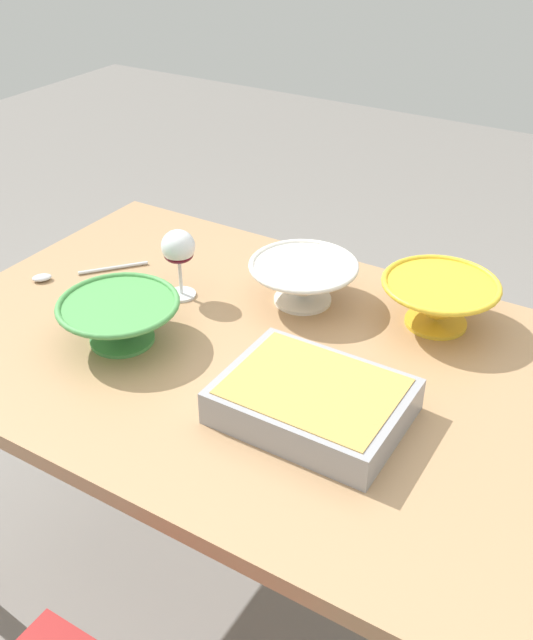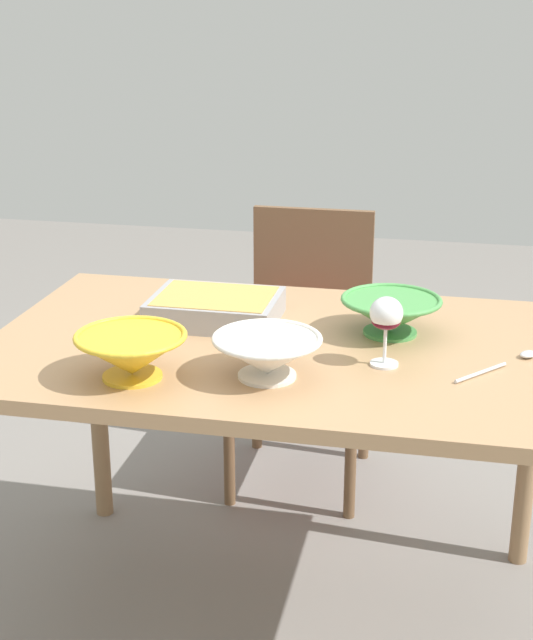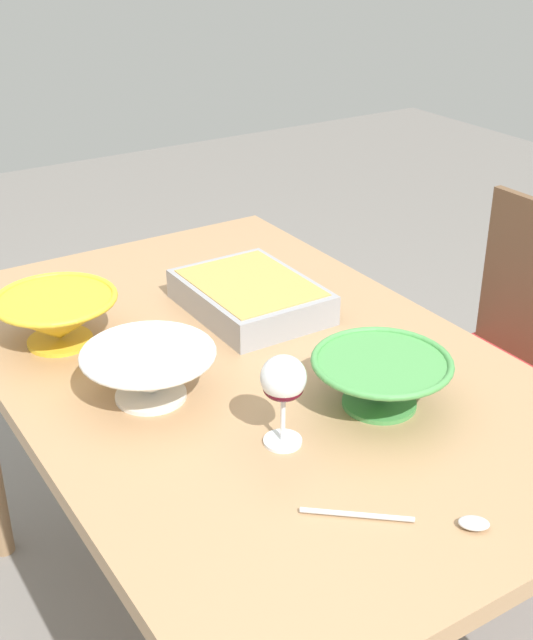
# 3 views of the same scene
# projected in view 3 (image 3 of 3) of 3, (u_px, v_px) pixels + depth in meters

# --- Properties ---
(dining_table) EXTENTS (1.37, 0.88, 0.76)m
(dining_table) POSITION_uv_depth(u_px,v_px,m) (249.00, 396.00, 1.63)
(dining_table) COLOR tan
(dining_table) RESTS_ON ground_plane
(chair) EXTENTS (0.42, 0.44, 0.88)m
(chair) POSITION_uv_depth(u_px,v_px,m) (502.00, 363.00, 2.16)
(chair) COLOR #B22D2D
(chair) RESTS_ON ground_plane
(wine_glass) EXTENTS (0.07, 0.07, 0.16)m
(wine_glass) POSITION_uv_depth(u_px,v_px,m) (283.00, 383.00, 1.31)
(wine_glass) COLOR white
(wine_glass) RESTS_ON dining_table
(casserole_dish) EXTENTS (0.31, 0.24, 0.07)m
(casserole_dish) POSITION_uv_depth(u_px,v_px,m) (250.00, 295.00, 1.77)
(casserole_dish) COLOR #99999E
(casserole_dish) RESTS_ON dining_table
(mixing_bowl) EXTENTS (0.24, 0.24, 0.09)m
(mixing_bowl) POSITION_uv_depth(u_px,v_px,m) (381.00, 379.00, 1.44)
(mixing_bowl) COLOR #4C994C
(mixing_bowl) RESTS_ON dining_table
(small_bowl) EXTENTS (0.24, 0.24, 0.10)m
(small_bowl) POSITION_uv_depth(u_px,v_px,m) (57.00, 317.00, 1.64)
(small_bowl) COLOR yellow
(small_bowl) RESTS_ON dining_table
(serving_bowl) EXTENTS (0.24, 0.24, 0.09)m
(serving_bowl) POSITION_uv_depth(u_px,v_px,m) (149.00, 371.00, 1.46)
(serving_bowl) COLOR white
(serving_bowl) RESTS_ON dining_table
(serving_spoon) EXTENTS (0.19, 0.22, 0.01)m
(serving_spoon) POSITION_uv_depth(u_px,v_px,m) (431.00, 520.00, 1.18)
(serving_spoon) COLOR silver
(serving_spoon) RESTS_ON dining_table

